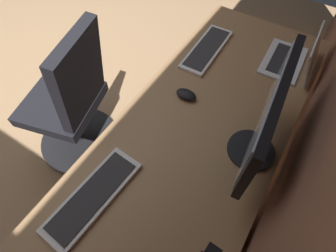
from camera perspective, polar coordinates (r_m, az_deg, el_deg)
floor_plane at (r=2.76m, az=-27.01°, el=10.03°), size 5.10×5.10×0.00m
desk at (r=1.17m, az=2.10°, el=-8.85°), size 2.26×0.72×0.73m
drawer_pedestal at (r=1.42m, az=-0.71°, el=-19.76°), size 0.40×0.51×0.69m
monitor_secondary at (r=1.00m, az=20.44°, el=1.58°), size 0.56×0.20×0.40m
laptop_leftmost at (r=1.59m, az=25.66°, el=13.03°), size 0.32×0.26×0.20m
keyboard_main at (r=1.57m, az=8.34°, el=16.09°), size 0.42×0.15×0.02m
keyboard_spare at (r=1.08m, az=-15.84°, el=-14.30°), size 0.43×0.17×0.02m
mouse_main at (r=1.30m, az=3.94°, el=6.78°), size 0.06×0.10×0.03m
office_chair at (r=1.73m, az=-19.87°, el=4.00°), size 0.56×0.60×0.97m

